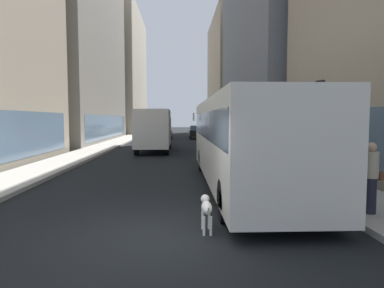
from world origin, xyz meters
name	(u,v)px	position (x,y,z in m)	size (l,w,h in m)	color
ground_plane	(174,138)	(0.00, 35.00, 0.00)	(120.00, 120.00, 0.00)	black
sidewalk_left	(128,138)	(-5.70, 35.00, 0.07)	(2.40, 110.00, 0.15)	#ADA89E
sidewalk_right	(219,138)	(5.70, 35.00, 0.07)	(2.40, 110.00, 0.15)	#ADA89E
building_left_far	(107,73)	(-11.90, 53.29, 10.45)	(11.65, 21.21, 20.92)	#B2A893
building_right_mid	(295,18)	(11.90, 26.23, 12.25)	(11.11, 22.37, 24.51)	slate
building_right_far	(247,76)	(11.90, 49.01, 9.48)	(11.36, 20.02, 18.97)	#A0937F
transit_bus	(241,136)	(2.80, 5.13, 1.78)	(2.78, 11.53, 3.05)	silver
car_grey_wagon	(164,132)	(-1.20, 34.58, 0.82)	(1.95, 4.04, 1.62)	slate
car_white_van	(155,130)	(-2.80, 41.38, 0.82)	(1.88, 4.18, 1.62)	silver
car_red_coupe	(160,136)	(-1.20, 25.51, 0.82)	(1.74, 4.01, 1.62)	red
car_black_suv	(197,132)	(2.80, 34.55, 0.82)	(1.74, 4.40, 1.62)	black
box_truck	(154,129)	(-1.20, 18.18, 1.67)	(2.30, 7.50, 3.05)	#A51919
dalmatian_dog	(206,207)	(1.17, 0.34, 0.51)	(0.22, 0.96, 0.72)	white
pedestrian_with_handbag	(371,177)	(5.13, 1.03, 1.01)	(0.45, 0.34, 1.69)	#1E1E2D
pedestrian_in_coat	(341,167)	(5.25, 2.73, 1.01)	(0.34, 0.34, 1.69)	#1E1E2D
traffic_light_near	(320,117)	(4.90, 3.41, 2.44)	(0.24, 0.41, 3.40)	black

